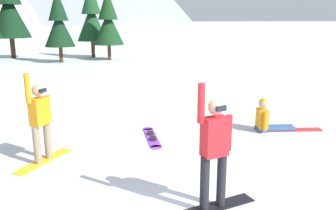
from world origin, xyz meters
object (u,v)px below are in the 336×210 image
at_px(loose_snowboard_far_spare, 152,137).
at_px(snowboarder_background, 269,120).
at_px(snowboarder_midground, 40,121).
at_px(pine_tree_tall, 59,22).
at_px(snowboarder_foreground, 214,151).
at_px(pine_tree_twin, 108,21).
at_px(pine_tree_slender, 91,16).
at_px(pine_tree_broad, 8,7).

bearing_deg(loose_snowboard_far_spare, snowboarder_background, -0.93).
relative_size(snowboarder_background, loose_snowboard_far_spare, 1.07).
bearing_deg(snowboarder_midground, pine_tree_tall, 93.74).
height_order(snowboarder_foreground, loose_snowboard_far_spare, snowboarder_foreground).
height_order(snowboarder_background, pine_tree_tall, pine_tree_tall).
bearing_deg(pine_tree_tall, snowboarder_background, -68.04).
bearing_deg(snowboarder_midground, pine_tree_twin, 83.38).
height_order(snowboarder_background, pine_tree_twin, pine_tree_twin).
xyz_separation_m(pine_tree_slender, pine_tree_tall, (-2.22, -3.02, -0.47)).
bearing_deg(pine_tree_tall, snowboarder_midground, -86.26).
distance_m(snowboarder_midground, snowboarder_background, 5.89).
relative_size(snowboarder_background, pine_tree_twin, 0.36).
distance_m(pine_tree_twin, pine_tree_slender, 2.49).
xyz_separation_m(snowboarder_foreground, pine_tree_broad, (-8.09, 24.55, 2.91)).
bearing_deg(snowboarder_midground, snowboarder_foreground, -41.11).
relative_size(snowboarder_foreground, loose_snowboard_far_spare, 1.20).
bearing_deg(snowboarder_background, pine_tree_slender, 103.16).
xyz_separation_m(snowboarder_foreground, pine_tree_tall, (-4.14, 20.82, 1.76)).
bearing_deg(pine_tree_tall, pine_tree_slender, 53.64).
bearing_deg(pine_tree_twin, pine_tree_tall, -165.80).
distance_m(pine_tree_twin, pine_tree_broad, 7.97).
relative_size(pine_tree_twin, pine_tree_broad, 0.72).
height_order(loose_snowboard_far_spare, pine_tree_broad, pine_tree_broad).
relative_size(snowboarder_midground, loose_snowboard_far_spare, 1.13).
bearing_deg(pine_tree_tall, loose_snowboard_far_spare, -77.80).
distance_m(snowboarder_foreground, snowboarder_midground, 3.92).
xyz_separation_m(snowboarder_midground, pine_tree_broad, (-5.14, 21.98, 2.99)).
distance_m(snowboarder_background, loose_snowboard_far_spare, 3.25).
relative_size(snowboarder_foreground, snowboarder_background, 1.13).
relative_size(snowboarder_background, pine_tree_broad, 0.26).
height_order(snowboarder_midground, pine_tree_twin, pine_tree_twin).
height_order(snowboarder_foreground, pine_tree_broad, pine_tree_broad).
distance_m(snowboarder_foreground, loose_snowboard_far_spare, 3.76).
relative_size(pine_tree_slender, pine_tree_tall, 1.17).
bearing_deg(pine_tree_broad, pine_tree_slender, -6.59).
xyz_separation_m(snowboarder_background, loose_snowboard_far_spare, (-3.24, 0.05, -0.29)).
bearing_deg(pine_tree_broad, snowboarder_midground, -76.84).
bearing_deg(snowboarder_foreground, snowboarder_background, 51.59).
bearing_deg(pine_tree_twin, loose_snowboard_far_spare, -89.01).
height_order(pine_tree_twin, pine_tree_broad, pine_tree_broad).
bearing_deg(loose_snowboard_far_spare, snowboarder_foreground, -83.37).
distance_m(pine_tree_broad, pine_tree_tall, 5.55).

